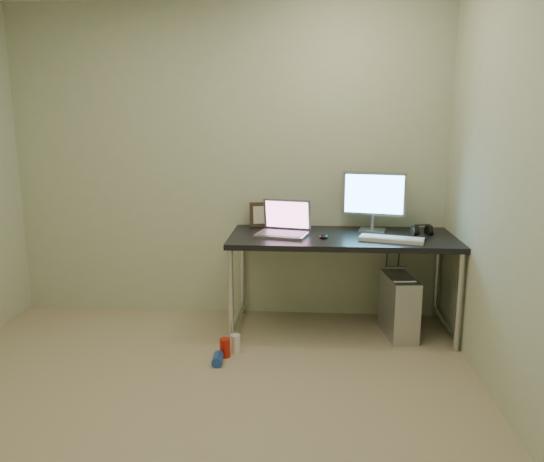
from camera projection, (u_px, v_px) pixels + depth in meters
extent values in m
plane|color=tan|center=(181.00, 426.00, 2.82)|extent=(3.50, 3.50, 0.00)
cube|color=beige|center=(227.00, 164.00, 4.27)|extent=(3.50, 0.02, 2.50)
cube|color=black|center=(342.00, 238.00, 3.96)|extent=(1.67, 0.73, 0.04)
cylinder|color=silver|center=(231.00, 298.00, 3.77)|extent=(0.04, 0.04, 0.71)
cylinder|color=silver|center=(242.00, 272.00, 4.41)|extent=(0.04, 0.04, 0.71)
cylinder|color=silver|center=(459.00, 303.00, 3.66)|extent=(0.04, 0.04, 0.71)
cylinder|color=silver|center=(437.00, 276.00, 4.30)|extent=(0.04, 0.04, 0.71)
cylinder|color=silver|center=(237.00, 318.00, 4.15)|extent=(0.04, 0.65, 0.04)
cylinder|color=silver|center=(445.00, 323.00, 4.04)|extent=(0.04, 0.65, 0.04)
cube|color=silver|center=(399.00, 306.00, 3.97)|extent=(0.25, 0.46, 0.46)
cylinder|color=#ACABB2|center=(405.00, 282.00, 3.74)|extent=(0.16, 0.04, 0.02)
cylinder|color=#ACABB2|center=(396.00, 268.00, 4.10)|extent=(0.16, 0.04, 0.02)
cylinder|color=black|center=(386.00, 270.00, 4.31)|extent=(0.01, 0.16, 0.69)
cylinder|color=black|center=(397.00, 273.00, 4.29)|extent=(0.02, 0.11, 0.71)
cylinder|color=red|center=(225.00, 348.00, 3.63)|extent=(0.09, 0.09, 0.13)
cylinder|color=white|center=(235.00, 343.00, 3.70)|extent=(0.08, 0.08, 0.13)
cylinder|color=#1F49A6|center=(218.00, 359.00, 3.52)|extent=(0.08, 0.13, 0.07)
cube|color=#ACABB2|center=(282.00, 235.00, 3.94)|extent=(0.42, 0.33, 0.02)
cube|color=slate|center=(282.00, 233.00, 3.94)|extent=(0.36, 0.28, 0.00)
cube|color=gray|center=(287.00, 215.00, 4.05)|extent=(0.37, 0.13, 0.24)
cube|color=#895370|center=(287.00, 215.00, 4.04)|extent=(0.33, 0.11, 0.20)
cube|color=#ACABB2|center=(372.00, 230.00, 4.12)|extent=(0.22, 0.18, 0.01)
cylinder|color=#ACABB2|center=(372.00, 222.00, 4.13)|extent=(0.03, 0.03, 0.11)
cube|color=#ACABB2|center=(374.00, 194.00, 4.07)|extent=(0.48, 0.14, 0.34)
cube|color=#4EB1E7|center=(374.00, 194.00, 4.05)|extent=(0.43, 0.11, 0.29)
cube|color=silver|center=(391.00, 239.00, 3.77)|extent=(0.47, 0.26, 0.03)
ellipsoid|color=black|center=(421.00, 237.00, 3.82)|extent=(0.09, 0.11, 0.03)
ellipsoid|color=black|center=(324.00, 235.00, 3.87)|extent=(0.07, 0.11, 0.04)
cylinder|color=black|center=(415.00, 231.00, 3.98)|extent=(0.06, 0.10, 0.09)
cylinder|color=black|center=(429.00, 231.00, 3.97)|extent=(0.06, 0.10, 0.09)
cube|color=black|center=(422.00, 225.00, 3.97)|extent=(0.12, 0.04, 0.01)
cube|color=black|center=(265.00, 215.00, 4.26)|extent=(0.26, 0.12, 0.20)
cylinder|color=silver|center=(295.00, 222.00, 4.24)|extent=(0.01, 0.01, 0.08)
cylinder|color=silver|center=(295.00, 216.00, 4.23)|extent=(0.04, 0.04, 0.04)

